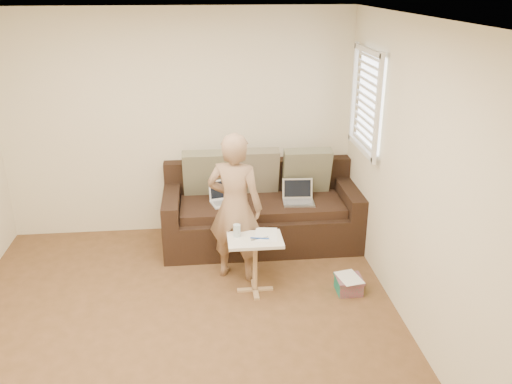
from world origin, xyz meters
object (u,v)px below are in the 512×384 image
laptop_silver (299,203)px  striped_box (349,285)px  side_table (255,265)px  laptop_white (227,204)px  drinking_glass (237,230)px  person (235,207)px  sofa (261,208)px

laptop_silver → striped_box: size_ratio=1.34×
side_table → laptop_white: bearing=102.3°
side_table → striped_box: size_ratio=2.25×
drinking_glass → striped_box: drinking_glass is taller
laptop_white → person: 0.72m
laptop_silver → laptop_white: laptop_white is taller
side_table → striped_box: bearing=-7.4°
side_table → drinking_glass: drinking_glass is taller
side_table → drinking_glass: (-0.17, 0.07, 0.35)m
sofa → laptop_white: 0.41m
laptop_silver → drinking_glass: (-0.75, -0.85, 0.11)m
laptop_silver → person: size_ratio=0.22×
side_table → drinking_glass: 0.39m
sofa → side_table: (-0.18, -1.04, -0.14)m
laptop_silver → drinking_glass: 1.14m
laptop_silver → drinking_glass: drinking_glass is taller
laptop_white → sofa: bearing=-8.4°
laptop_silver → side_table: 1.11m
laptop_silver → person: 1.00m
sofa → side_table: bearing=-99.7°
sofa → laptop_silver: size_ratio=6.43×
person → side_table: size_ratio=2.68×
laptop_white → striped_box: size_ratio=1.33×
sofa → person: size_ratio=1.43×
person → side_table: bearing=137.9°
person → drinking_glass: (-0.00, -0.24, -0.14)m
laptop_white → person: bearing=-100.9°
person → laptop_white: bearing=-66.2°
side_table → striped_box: side_table is taller
laptop_silver → striped_box: (0.32, -1.03, -0.44)m
drinking_glass → side_table: bearing=-22.0°
sofa → drinking_glass: (-0.34, -0.97, 0.21)m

